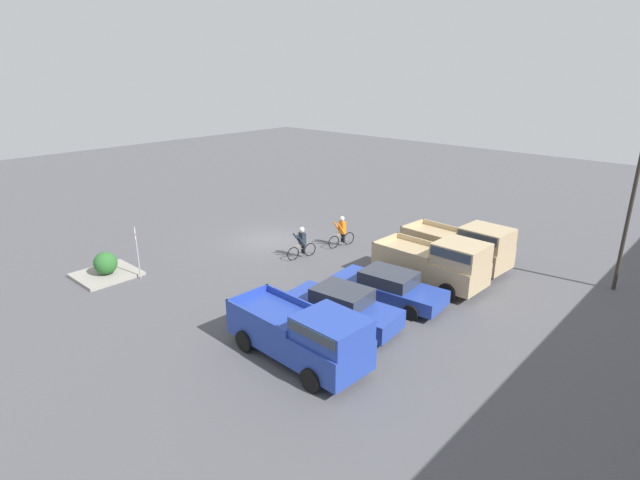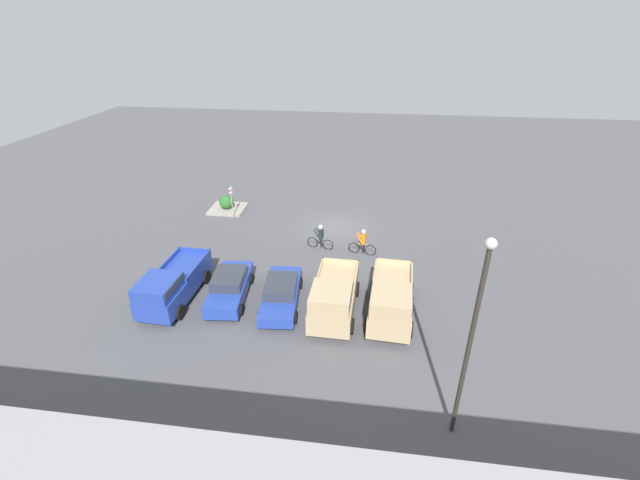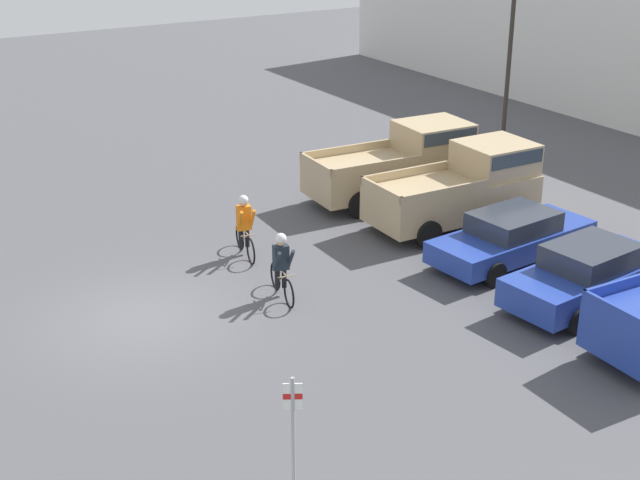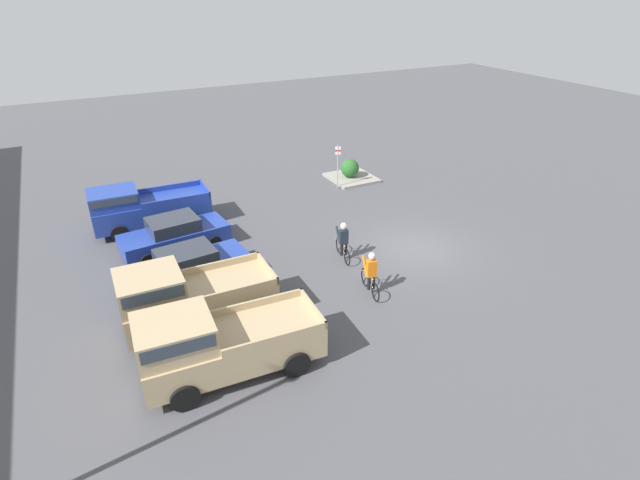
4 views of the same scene
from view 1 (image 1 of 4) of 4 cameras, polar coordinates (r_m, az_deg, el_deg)
ground_plane at (r=28.50m, az=-5.79°, el=-0.02°), size 80.00×80.00×0.00m
pickup_truck_0 at (r=25.12m, az=16.11°, el=-0.55°), size 2.44×5.37×2.27m
pickup_truck_1 at (r=22.71m, az=13.34°, el=-2.44°), size 2.33×5.06×2.28m
sedan_0 at (r=21.01m, az=7.81°, el=-5.31°), size 2.24×4.88×1.36m
sedan_1 at (r=19.06m, az=2.51°, el=-7.66°), size 2.24×4.66×1.49m
pickup_truck_2 at (r=16.59m, az=-1.73°, el=-10.65°), size 2.25×5.32×2.09m
cyclist_0 at (r=25.52m, az=-2.09°, el=-0.22°), size 1.75×0.53×1.68m
cyclist_1 at (r=27.18m, az=2.51°, el=1.02°), size 1.77×0.53×1.73m
fire_lane_sign at (r=24.21m, az=-20.20°, el=-0.85°), size 0.17×0.27×2.53m
lamppost at (r=24.47m, az=32.28°, el=4.95°), size 0.36×0.36×7.89m
curb_island at (r=25.62m, az=-23.21°, el=-3.63°), size 2.64×2.50×0.15m
shrub at (r=25.29m, az=-23.31°, el=-2.45°), size 1.07×1.07×1.07m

